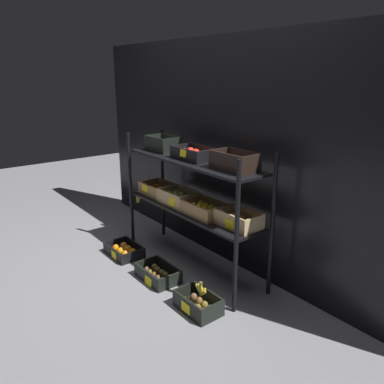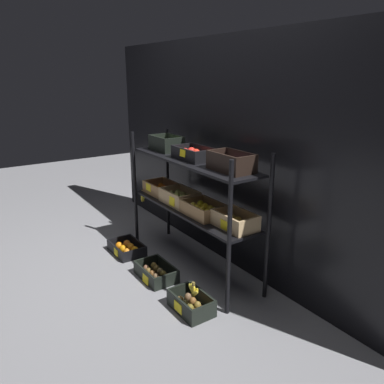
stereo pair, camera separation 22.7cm
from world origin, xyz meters
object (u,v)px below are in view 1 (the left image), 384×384
at_px(crate_ground_orange, 124,251).
at_px(banana_bunch_loose, 201,290).
at_px(display_rack, 192,186).
at_px(crate_ground_kiwi, 158,274).
at_px(crate_ground_center_kiwi, 198,304).

bearing_deg(crate_ground_orange, banana_bunch_loose, -0.25).
bearing_deg(banana_bunch_loose, display_rack, 146.97).
xyz_separation_m(display_rack, crate_ground_kiwi, (0.02, -0.38, -0.70)).
bearing_deg(crate_ground_kiwi, display_rack, 93.06).
xyz_separation_m(crate_ground_kiwi, banana_bunch_loose, (0.58, -0.01, 0.14)).
distance_m(display_rack, crate_ground_kiwi, 0.80).
xyz_separation_m(crate_ground_center_kiwi, banana_bunch_loose, (0.03, 0.00, 0.13)).
bearing_deg(crate_ground_kiwi, crate_ground_orange, -179.43).
bearing_deg(crate_ground_orange, display_rack, 34.84).
xyz_separation_m(crate_ground_orange, crate_ground_kiwi, (0.58, 0.01, 0.00)).
height_order(display_rack, crate_ground_orange, display_rack).
bearing_deg(banana_bunch_loose, crate_ground_orange, 179.75).
height_order(display_rack, banana_bunch_loose, display_rack).
distance_m(display_rack, crate_ground_center_kiwi, 0.98).
bearing_deg(crate_ground_kiwi, banana_bunch_loose, -1.07).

